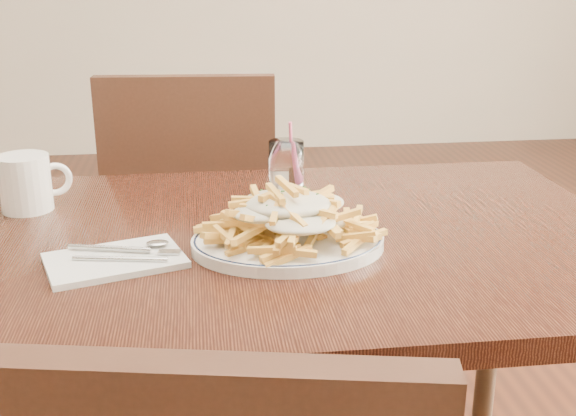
{
  "coord_description": "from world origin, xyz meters",
  "views": [
    {
      "loc": [
        -0.15,
        -1.15,
        1.2
      ],
      "look_at": [
        -0.01,
        -0.07,
        0.82
      ],
      "focal_mm": 45.0,
      "sensor_mm": 36.0,
      "label": 1
    }
  ],
  "objects": [
    {
      "name": "cutlery",
      "position": [
        -0.28,
        -0.09,
        0.76
      ],
      "size": [
        0.19,
        0.09,
        0.01
      ],
      "color": "silver",
      "rests_on": "napkin"
    },
    {
      "name": "water_glass",
      "position": [
        0.02,
        0.21,
        0.8
      ],
      "size": [
        0.07,
        0.07,
        0.15
      ],
      "color": "white",
      "rests_on": "table"
    },
    {
      "name": "chair_far",
      "position": [
        -0.17,
        0.69,
        0.53
      ],
      "size": [
        0.46,
        0.46,
        0.94
      ],
      "color": "#331B11",
      "rests_on": "ground"
    },
    {
      "name": "fries_plate",
      "position": [
        -0.01,
        -0.07,
        0.76
      ],
      "size": [
        0.39,
        0.36,
        0.02
      ],
      "color": "white",
      "rests_on": "table"
    },
    {
      "name": "napkin",
      "position": [
        -0.28,
        -0.1,
        0.76
      ],
      "size": [
        0.24,
        0.19,
        0.01
      ],
      "primitive_type": "cube",
      "rotation": [
        0.0,
        0.0,
        0.31
      ],
      "color": "silver",
      "rests_on": "table"
    },
    {
      "name": "table",
      "position": [
        0.0,
        0.0,
        0.67
      ],
      "size": [
        1.2,
        0.8,
        0.75
      ],
      "color": "black",
      "rests_on": "ground"
    },
    {
      "name": "loaded_fries",
      "position": [
        -0.01,
        -0.07,
        0.81
      ],
      "size": [
        0.26,
        0.21,
        0.08
      ],
      "color": "gold",
      "rests_on": "fries_plate"
    },
    {
      "name": "coffee_mug",
      "position": [
        -0.47,
        0.19,
        0.8
      ],
      "size": [
        0.13,
        0.09,
        0.11
      ],
      "color": "white",
      "rests_on": "table"
    }
  ]
}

